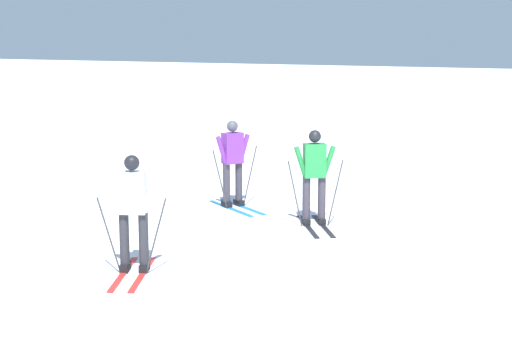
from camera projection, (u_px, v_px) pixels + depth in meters
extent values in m
plane|color=white|center=(353.00, 258.00, 12.01)|extent=(120.00, 120.00, 0.00)
cube|color=white|center=(505.00, 94.00, 31.57)|extent=(80.00, 6.56, 1.68)
cube|color=#237AC6|center=(243.00, 207.00, 15.39)|extent=(1.36, 0.99, 0.02)
cube|color=#237AC6|center=(230.00, 208.00, 15.25)|extent=(1.36, 0.99, 0.02)
cube|color=black|center=(239.00, 202.00, 15.51)|extent=(0.28, 0.25, 0.10)
cube|color=black|center=(227.00, 204.00, 15.36)|extent=(0.28, 0.25, 0.10)
cylinder|color=#38333D|center=(239.00, 179.00, 15.42)|extent=(0.14, 0.14, 0.85)
cylinder|color=#38333D|center=(226.00, 180.00, 15.28)|extent=(0.14, 0.14, 0.85)
cube|color=purple|center=(232.00, 148.00, 15.24)|extent=(0.41, 0.45, 0.60)
cylinder|color=purple|center=(244.00, 148.00, 15.35)|extent=(0.22, 0.26, 0.55)
cylinder|color=purple|center=(222.00, 150.00, 15.09)|extent=(0.22, 0.26, 0.55)
sphere|color=#4C4C56|center=(232.00, 126.00, 15.16)|extent=(0.22, 0.22, 0.22)
cylinder|color=#38383D|center=(250.00, 176.00, 15.43)|extent=(0.21, 0.28, 1.19)
cylinder|color=#38383D|center=(220.00, 180.00, 15.08)|extent=(0.21, 0.28, 1.19)
cube|color=red|center=(142.00, 274.00, 11.17)|extent=(0.63, 1.53, 0.02)
cube|color=red|center=(123.00, 274.00, 11.18)|extent=(0.63, 1.53, 0.02)
cube|color=black|center=(144.00, 267.00, 11.31)|extent=(0.20, 0.29, 0.10)
cube|color=black|center=(125.00, 267.00, 11.32)|extent=(0.20, 0.29, 0.10)
cylinder|color=#2D2D33|center=(144.00, 235.00, 11.22)|extent=(0.14, 0.14, 0.85)
cylinder|color=#2D2D33|center=(124.00, 235.00, 11.24)|extent=(0.14, 0.14, 0.85)
cube|color=white|center=(133.00, 193.00, 11.12)|extent=(0.44, 0.36, 0.60)
cylinder|color=white|center=(150.00, 194.00, 11.09)|extent=(0.27, 0.17, 0.55)
cylinder|color=white|center=(115.00, 193.00, 11.11)|extent=(0.27, 0.17, 0.55)
sphere|color=black|center=(132.00, 163.00, 11.04)|extent=(0.22, 0.22, 0.22)
cylinder|color=#38383D|center=(156.00, 236.00, 11.11)|extent=(0.32, 0.14, 1.12)
cylinder|color=#38383D|center=(109.00, 236.00, 11.15)|extent=(0.32, 0.14, 1.12)
cube|color=maroon|center=(136.00, 188.00, 11.32)|extent=(0.32, 0.26, 0.40)
cube|color=black|center=(323.00, 226.00, 13.90)|extent=(0.90, 1.42, 0.02)
cube|color=black|center=(308.00, 226.00, 13.86)|extent=(0.90, 1.42, 0.02)
cube|color=black|center=(321.00, 221.00, 14.03)|extent=(0.24, 0.28, 0.10)
cube|color=black|center=(306.00, 221.00, 13.99)|extent=(0.24, 0.28, 0.10)
cylinder|color=#38333D|center=(322.00, 195.00, 13.95)|extent=(0.14, 0.14, 0.85)
cylinder|color=#38333D|center=(306.00, 195.00, 13.91)|extent=(0.14, 0.14, 0.85)
cube|color=#23843D|center=(315.00, 160.00, 13.82)|extent=(0.45, 0.40, 0.60)
cylinder|color=#23843D|center=(329.00, 161.00, 13.83)|extent=(0.27, 0.21, 0.55)
cylinder|color=#23843D|center=(301.00, 162.00, 13.77)|extent=(0.27, 0.21, 0.55)
sphere|color=black|center=(315.00, 136.00, 13.74)|extent=(0.22, 0.22, 0.22)
cylinder|color=#38383D|center=(335.00, 193.00, 13.87)|extent=(0.25, 0.16, 1.19)
cylinder|color=#38383D|center=(295.00, 194.00, 13.77)|extent=(0.25, 0.16, 1.19)
cube|color=teal|center=(312.00, 157.00, 14.02)|extent=(0.33, 0.30, 0.40)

